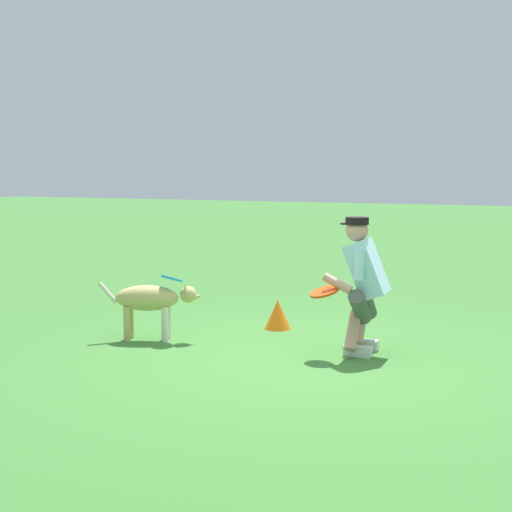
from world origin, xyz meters
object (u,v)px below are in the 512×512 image
frisbee_flying (172,278)px  training_cone (278,314)px  person (363,281)px  dog (152,300)px  frisbee_held (324,292)px

frisbee_flying → training_cone: bearing=-131.1°
person → frisbee_flying: bearing=4.9°
dog → training_cone: dog is taller
frisbee_held → frisbee_flying: bearing=-0.6°
person → dog: size_ratio=1.27×
dog → frisbee_flying: bearing=5.9°
frisbee_held → training_cone: bearing=-47.7°
person → training_cone: bearing=-32.7°
dog → frisbee_held: (-1.82, -0.08, 0.20)m
person → dog: 2.16m
person → frisbee_flying: (1.93, 0.23, -0.06)m
dog → training_cone: bearing=24.7°
frisbee_flying → training_cone: 1.30m
frisbee_held → dog: bearing=2.4°
dog → training_cone: size_ratio=3.16×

